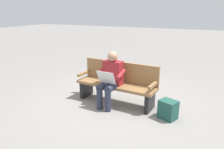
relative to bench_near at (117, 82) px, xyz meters
The scene contains 4 objects.
ground_plane 0.46m from the bench_near, 85.84° to the left, with size 40.00×40.00×0.00m, color gray.
bench_near is the anchor object (origin of this frame).
person_seated 0.29m from the bench_near, 76.01° to the left, with size 0.59×0.59×1.18m.
backpack 1.27m from the bench_near, 165.90° to the left, with size 0.39×0.38×0.37m.
Camera 1 is at (-1.86, 4.10, 2.03)m, focal length 34.81 mm.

